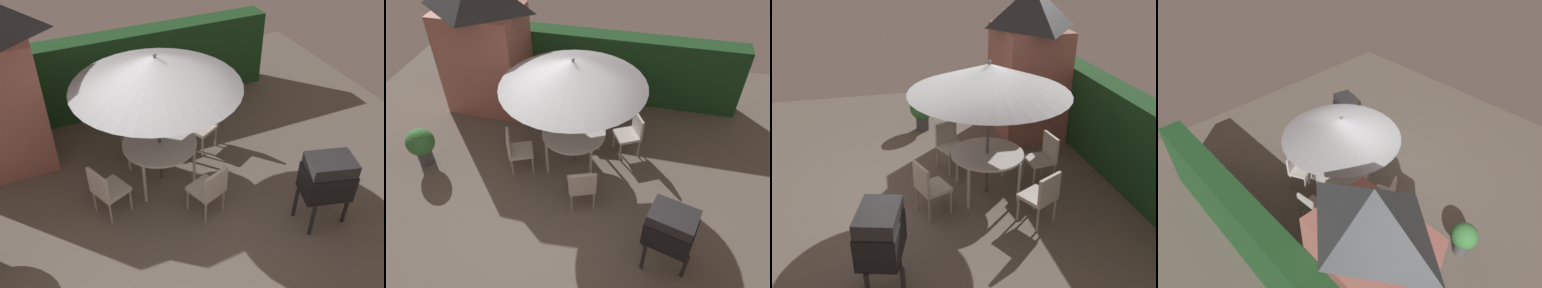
{
  "view_description": "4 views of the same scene",
  "coord_description": "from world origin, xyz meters",
  "views": [
    {
      "loc": [
        -1.65,
        -4.31,
        5.04
      ],
      "look_at": [
        0.43,
        0.35,
        1.09
      ],
      "focal_mm": 40.06,
      "sensor_mm": 36.0,
      "label": 1
    },
    {
      "loc": [
        1.42,
        -4.21,
        5.28
      ],
      "look_at": [
        0.33,
        0.48,
        0.95
      ],
      "focal_mm": 33.91,
      "sensor_mm": 36.0,
      "label": 2
    },
    {
      "loc": [
        6.22,
        -0.85,
        4.04
      ],
      "look_at": [
        -0.23,
        0.66,
        0.8
      ],
      "focal_mm": 39.64,
      "sensor_mm": 36.0,
      "label": 3
    },
    {
      "loc": [
        -4.37,
        4.97,
        6.52
      ],
      "look_at": [
        0.45,
        0.42,
        1.11
      ],
      "focal_mm": 32.67,
      "sensor_mm": 36.0,
      "label": 4
    }
  ],
  "objects": [
    {
      "name": "bbq_grill",
      "position": [
        2.03,
        -0.9,
        0.85
      ],
      "size": [
        0.81,
        0.67,
        1.2
      ],
      "color": "black",
      "rests_on": "ground"
    },
    {
      "name": "chair_far_side",
      "position": [
        0.53,
        -0.09,
        0.52
      ],
      "size": [
        0.59,
        0.6,
        0.9
      ],
      "color": "silver",
      "rests_on": "ground"
    },
    {
      "name": "patio_table",
      "position": [
        0.13,
        0.98,
        0.71
      ],
      "size": [
        1.23,
        1.23,
        0.78
      ],
      "color": "white",
      "rests_on": "ground"
    },
    {
      "name": "ground_plane",
      "position": [
        0.0,
        0.0,
        0.0
      ],
      "size": [
        11.0,
        11.0,
        0.0
      ],
      "primitive_type": "plane",
      "color": "#6B6056"
    },
    {
      "name": "patio_umbrella",
      "position": [
        0.13,
        0.98,
        2.07
      ],
      "size": [
        2.61,
        2.61,
        2.36
      ],
      "color": "#4C4C51",
      "rests_on": "ground"
    },
    {
      "name": "hedge_backdrop",
      "position": [
        0.0,
        3.5,
        0.82
      ],
      "size": [
        6.91,
        0.51,
        1.65
      ],
      "color": "#1E4C23",
      "rests_on": "ground"
    },
    {
      "name": "chair_toward_hedge",
      "position": [
        1.2,
        1.54,
        0.52
      ],
      "size": [
        0.63,
        0.62,
        0.9
      ],
      "color": "silver",
      "rests_on": "ground"
    },
    {
      "name": "potted_plant_by_shed",
      "position": [
        -2.82,
        0.28,
        0.48
      ],
      "size": [
        0.55,
        0.55,
        0.81
      ],
      "color": "#4C4C51",
      "rests_on": "ground"
    },
    {
      "name": "chair_near_shed",
      "position": [
        -0.92,
        0.54,
        0.52
      ],
      "size": [
        0.61,
        0.6,
        0.9
      ],
      "color": "silver",
      "rests_on": "ground"
    },
    {
      "name": "garden_shed",
      "position": [
        -2.3,
        2.58,
        1.63
      ],
      "size": [
        1.87,
        1.44,
        3.2
      ],
      "color": "#B26B60",
      "rests_on": "ground"
    },
    {
      "name": "chair_toward_house",
      "position": [
        -0.01,
        2.08,
        0.52
      ],
      "size": [
        0.52,
        0.52,
        0.9
      ],
      "color": "silver",
      "rests_on": "ground"
    }
  ]
}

